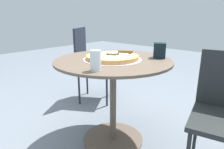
{
  "coord_description": "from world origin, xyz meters",
  "views": [
    {
      "loc": [
        1.13,
        0.98,
        1.04
      ],
      "look_at": [
        0.01,
        -0.0,
        0.6
      ],
      "focal_mm": 31.56,
      "sensor_mm": 36.0,
      "label": 1
    }
  ],
  "objects_px": {
    "pizza_server": "(119,52)",
    "napkin_dispenser": "(159,51)",
    "patio_chair_far": "(89,59)",
    "pizza_on_tray": "(112,57)",
    "patio_table": "(113,83)",
    "drinking_cup": "(96,61)"
  },
  "relations": [
    {
      "from": "patio_chair_far",
      "to": "napkin_dispenser",
      "type": "bearing_deg",
      "value": 79.53
    },
    {
      "from": "patio_chair_far",
      "to": "pizza_server",
      "type": "bearing_deg",
      "value": 62.01
    },
    {
      "from": "pizza_server",
      "to": "napkin_dispenser",
      "type": "distance_m",
      "value": 0.33
    },
    {
      "from": "napkin_dispenser",
      "to": "patio_chair_far",
      "type": "relative_size",
      "value": 0.13
    },
    {
      "from": "pizza_on_tray",
      "to": "patio_chair_far",
      "type": "relative_size",
      "value": 0.5
    },
    {
      "from": "pizza_server",
      "to": "drinking_cup",
      "type": "bearing_deg",
      "value": 15.98
    },
    {
      "from": "patio_table",
      "to": "pizza_server",
      "type": "height_order",
      "value": "pizza_server"
    },
    {
      "from": "pizza_on_tray",
      "to": "patio_chair_far",
      "type": "xyz_separation_m",
      "value": [
        -0.48,
        -0.8,
        -0.21
      ]
    },
    {
      "from": "patio_chair_far",
      "to": "pizza_on_tray",
      "type": "bearing_deg",
      "value": 58.89
    },
    {
      "from": "patio_table",
      "to": "drinking_cup",
      "type": "bearing_deg",
      "value": 23.4
    },
    {
      "from": "drinking_cup",
      "to": "patio_chair_far",
      "type": "xyz_separation_m",
      "value": [
        -0.79,
        -0.94,
        -0.25
      ]
    },
    {
      "from": "pizza_server",
      "to": "napkin_dispenser",
      "type": "relative_size",
      "value": 1.77
    },
    {
      "from": "pizza_on_tray",
      "to": "patio_chair_far",
      "type": "distance_m",
      "value": 0.96
    },
    {
      "from": "napkin_dispenser",
      "to": "patio_chair_far",
      "type": "height_order",
      "value": "patio_chair_far"
    },
    {
      "from": "napkin_dispenser",
      "to": "patio_chair_far",
      "type": "distance_m",
      "value": 1.09
    },
    {
      "from": "pizza_server",
      "to": "patio_chair_far",
      "type": "distance_m",
      "value": 0.99
    },
    {
      "from": "napkin_dispenser",
      "to": "patio_chair_far",
      "type": "xyz_separation_m",
      "value": [
        -0.19,
        -1.04,
        -0.25
      ]
    },
    {
      "from": "pizza_on_tray",
      "to": "pizza_server",
      "type": "height_order",
      "value": "pizza_server"
    },
    {
      "from": "patio_table",
      "to": "patio_chair_far",
      "type": "relative_size",
      "value": 1.0
    },
    {
      "from": "patio_table",
      "to": "drinking_cup",
      "type": "height_order",
      "value": "drinking_cup"
    },
    {
      "from": "pizza_server",
      "to": "napkin_dispenser",
      "type": "xyz_separation_m",
      "value": [
        -0.25,
        0.2,
        0.0
      ]
    },
    {
      "from": "pizza_server",
      "to": "patio_chair_far",
      "type": "bearing_deg",
      "value": -117.99
    }
  ]
}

